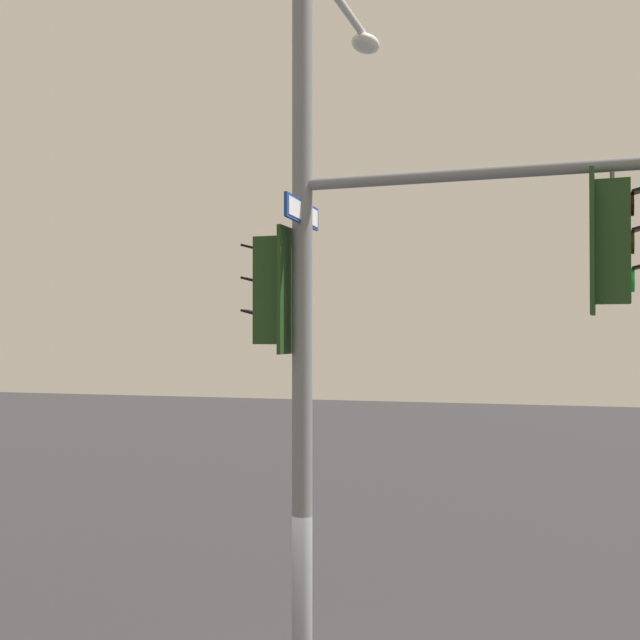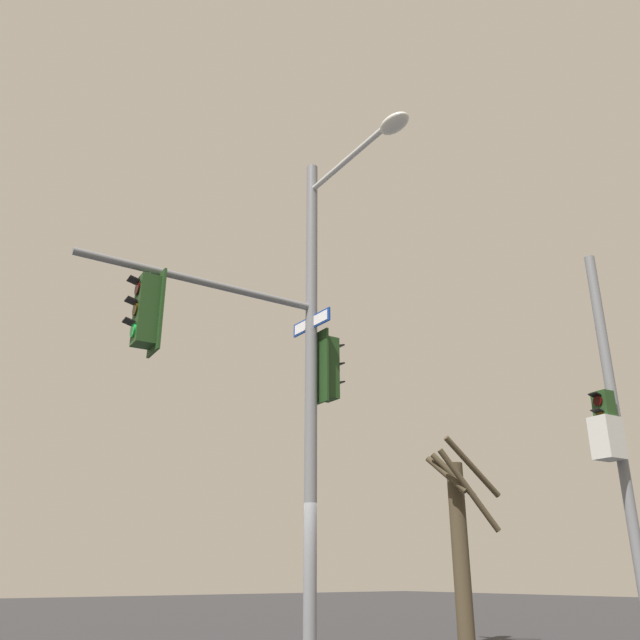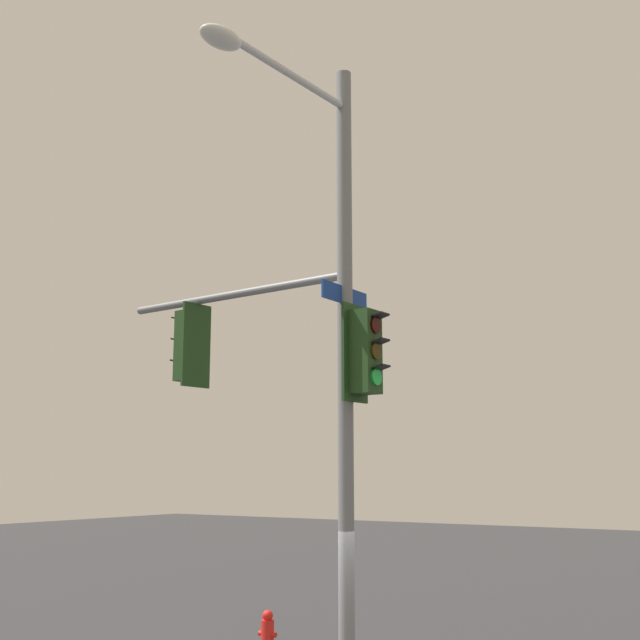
% 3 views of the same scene
% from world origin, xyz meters
% --- Properties ---
extents(main_signal_pole_assembly, '(4.79, 3.36, 8.83)m').
position_xyz_m(main_signal_pole_assembly, '(-0.18, -0.41, 5.06)').
color(main_signal_pole_assembly, slate).
rests_on(main_signal_pole_assembly, ground).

